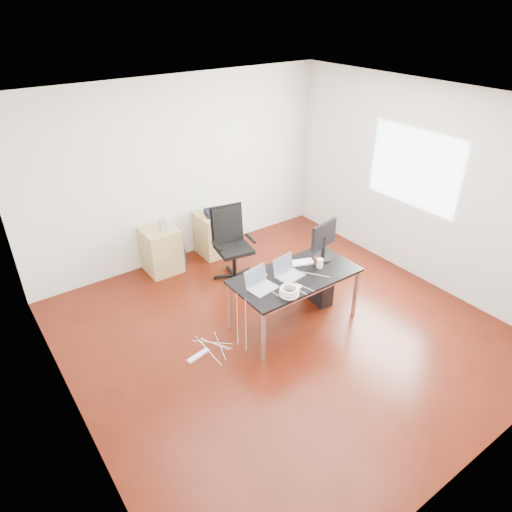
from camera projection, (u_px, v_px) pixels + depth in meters
room_shell at (287, 233)px, 5.15m from camera, size 5.00×5.00×5.00m
desk at (295, 278)px, 5.67m from camera, size 1.60×0.80×0.73m
office_chair at (231, 240)px, 6.68m from camera, size 0.55×0.57×1.08m
filing_cabinet_left at (161, 250)px, 6.94m from camera, size 0.50×0.50×0.70m
filing_cabinet_right at (214, 234)px, 7.41m from camera, size 0.50×0.50×0.70m
pc_tower at (318, 287)px, 6.32m from camera, size 0.24×0.47×0.44m
wastebasket at (178, 256)px, 7.20m from camera, size 0.27×0.27×0.28m
power_strip at (198, 356)px, 5.42m from camera, size 0.31×0.12×0.04m
laptop_left at (260, 284)px, 5.37m from camera, size 0.36×0.30×0.23m
laptop_right at (288, 272)px, 5.60m from camera, size 0.36×0.30×0.23m
monitor at (324, 239)px, 5.85m from camera, size 0.45×0.26×0.51m
keyboard at (297, 263)px, 5.86m from camera, size 0.46×0.29×0.02m
cup_white at (320, 263)px, 5.76m from camera, size 0.09×0.09×0.12m
cup_brown at (317, 261)px, 5.82m from camera, size 0.09×0.09×0.10m
cable_coil at (289, 292)px, 5.23m from camera, size 0.24×0.24×0.11m
power_adapter at (298, 287)px, 5.39m from camera, size 0.09×0.09×0.03m
speaker at (163, 224)px, 6.73m from camera, size 0.10×0.09×0.18m
navy_garment at (215, 212)px, 7.20m from camera, size 0.35×0.30×0.09m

